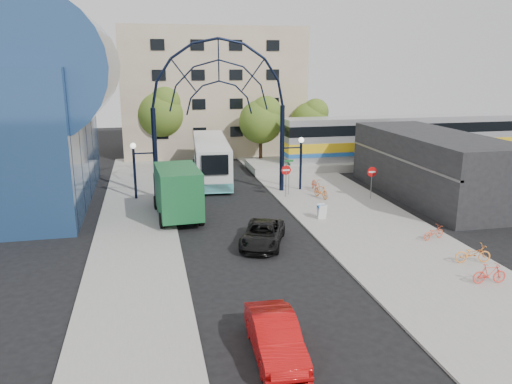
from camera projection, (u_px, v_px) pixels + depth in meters
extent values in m
plane|color=black|center=(260.00, 261.00, 26.60)|extent=(120.00, 120.00, 0.00)
cube|color=gray|center=(367.00, 226.00, 32.04)|extent=(8.00, 56.00, 0.12)
cube|color=gray|center=(136.00, 232.00, 30.91)|extent=(5.00, 50.00, 0.12)
cylinder|color=black|center=(155.00, 154.00, 37.91)|extent=(0.36, 0.36, 7.00)
cylinder|color=black|center=(282.00, 149.00, 40.00)|extent=(0.36, 0.36, 7.00)
cylinder|color=black|center=(135.00, 174.00, 37.96)|extent=(0.20, 0.20, 4.00)
cylinder|color=black|center=(301.00, 167.00, 40.71)|extent=(0.20, 0.20, 4.00)
sphere|color=white|center=(133.00, 146.00, 37.41)|extent=(0.44, 0.44, 0.44)
sphere|color=white|center=(301.00, 140.00, 40.15)|extent=(0.44, 0.44, 0.44)
cylinder|color=slate|center=(286.00, 183.00, 38.64)|extent=(0.06, 0.06, 2.20)
cylinder|color=red|center=(286.00, 170.00, 38.39)|extent=(0.80, 0.04, 0.80)
cube|color=white|center=(286.00, 170.00, 38.36)|extent=(0.55, 0.02, 0.12)
cylinder|color=slate|center=(371.00, 185.00, 38.04)|extent=(0.06, 0.06, 2.20)
cylinder|color=red|center=(372.00, 172.00, 37.79)|extent=(0.76, 0.04, 0.76)
cube|color=white|center=(372.00, 172.00, 37.76)|extent=(0.55, 0.02, 0.12)
cylinder|color=slate|center=(289.00, 177.00, 39.21)|extent=(0.05, 0.05, 2.80)
cube|color=#146626|center=(289.00, 161.00, 38.89)|extent=(0.70, 0.03, 0.18)
cube|color=#146626|center=(289.00, 164.00, 38.95)|extent=(0.03, 0.70, 0.18)
cube|color=white|center=(323.00, 212.00, 33.10)|extent=(0.55, 0.26, 0.99)
cube|color=white|center=(321.00, 211.00, 33.43)|extent=(0.55, 0.26, 0.99)
cube|color=#1E59A5|center=(322.00, 207.00, 33.18)|extent=(0.55, 0.42, 0.14)
cylinder|color=navy|center=(51.00, 66.00, 35.77)|extent=(9.00, 16.00, 9.00)
cube|color=black|center=(432.00, 165.00, 38.76)|extent=(6.00, 16.00, 5.00)
cube|color=tan|center=(210.00, 91.00, 58.34)|extent=(20.00, 12.00, 14.00)
cube|color=gray|center=(401.00, 161.00, 51.46)|extent=(32.00, 5.00, 0.80)
cube|color=#B7B7BC|center=(403.00, 137.00, 50.83)|extent=(25.00, 3.00, 4.20)
cube|color=gold|center=(403.00, 143.00, 50.98)|extent=(25.10, 3.05, 0.90)
cube|color=black|center=(404.00, 127.00, 50.58)|extent=(25.05, 3.05, 1.00)
cube|color=#1E59A5|center=(402.00, 150.00, 51.16)|extent=(25.10, 3.05, 0.35)
cylinder|color=#382314|center=(261.00, 151.00, 52.11)|extent=(0.36, 0.36, 2.52)
sphere|color=#295516|center=(261.00, 122.00, 51.33)|extent=(4.48, 4.48, 4.48)
sphere|color=#295516|center=(266.00, 111.00, 50.87)|extent=(3.08, 3.08, 3.08)
cylinder|color=#382314|center=(162.00, 147.00, 53.76)|extent=(0.36, 0.36, 2.88)
sphere|color=#295516|center=(161.00, 114.00, 52.88)|extent=(5.12, 5.12, 5.12)
sphere|color=#295516|center=(165.00, 102.00, 52.38)|extent=(3.52, 3.52, 3.52)
cylinder|color=#382314|center=(309.00, 147.00, 55.27)|extent=(0.36, 0.36, 2.34)
sphere|color=#295516|center=(310.00, 121.00, 54.55)|extent=(4.16, 4.16, 4.16)
sphere|color=#295516|center=(315.00, 112.00, 54.11)|extent=(2.86, 2.86, 2.86)
cube|color=silver|center=(211.00, 157.00, 45.05)|extent=(3.82, 12.98, 3.23)
cube|color=#5DCED1|center=(211.00, 172.00, 45.38)|extent=(3.85, 12.98, 0.78)
cube|color=black|center=(211.00, 150.00, 44.88)|extent=(3.86, 12.73, 1.00)
cube|color=black|center=(215.00, 165.00, 38.68)|extent=(2.11, 0.32, 1.56)
cube|color=black|center=(208.00, 148.00, 51.17)|extent=(2.68, 0.41, 1.78)
cylinder|color=black|center=(195.00, 165.00, 49.02)|extent=(0.39, 1.09, 1.07)
cylinder|color=black|center=(223.00, 164.00, 49.39)|extent=(0.39, 1.09, 1.07)
cylinder|color=black|center=(197.00, 185.00, 40.68)|extent=(0.39, 1.09, 1.07)
cylinder|color=black|center=(231.00, 184.00, 41.05)|extent=(0.39, 1.09, 1.07)
cube|color=black|center=(173.00, 192.00, 36.07)|extent=(2.67, 2.77, 2.41)
cube|color=black|center=(171.00, 181.00, 37.17)|extent=(2.20, 0.24, 1.10)
cube|color=#17592D|center=(178.00, 191.00, 32.79)|extent=(2.92, 5.19, 3.07)
cylinder|color=black|center=(156.00, 203.00, 35.60)|extent=(0.35, 1.07, 1.05)
cylinder|color=black|center=(191.00, 200.00, 36.27)|extent=(0.35, 1.07, 1.05)
cylinder|color=black|center=(162.00, 221.00, 31.62)|extent=(0.35, 1.07, 1.05)
cylinder|color=black|center=(201.00, 218.00, 32.28)|extent=(0.35, 1.07, 1.05)
imported|color=black|center=(263.00, 234.00, 28.74)|extent=(3.79, 5.25, 1.33)
imported|color=#AF0A0B|center=(275.00, 337.00, 17.82)|extent=(1.75, 4.59, 1.49)
imported|color=#D04B29|center=(315.00, 184.00, 40.71)|extent=(0.86, 1.98, 1.01)
imported|color=orange|center=(321.00, 191.00, 38.35)|extent=(0.95, 1.91, 1.11)
imported|color=#EA542E|center=(434.00, 233.00, 29.42)|extent=(1.65, 0.96, 0.82)
imported|color=#ED3C2F|center=(490.00, 274.00, 23.49)|extent=(1.68, 0.65, 0.99)
imported|color=orange|center=(473.00, 254.00, 25.94)|extent=(1.97, 0.94, 0.99)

